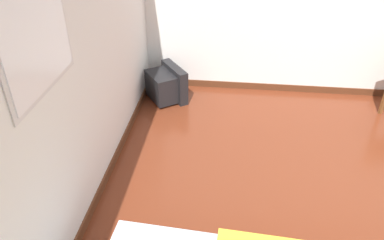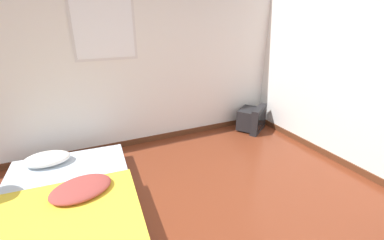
{
  "view_description": "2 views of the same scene",
  "coord_description": "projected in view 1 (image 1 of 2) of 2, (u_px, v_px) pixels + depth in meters",
  "views": [
    {
      "loc": [
        -2.06,
        1.37,
        2.45
      ],
      "look_at": [
        0.74,
        1.69,
        0.62
      ],
      "focal_mm": 35.0,
      "sensor_mm": 36.0,
      "label": 1
    },
    {
      "loc": [
        -0.56,
        -1.2,
        1.88
      ],
      "look_at": [
        0.72,
        1.55,
        0.66
      ],
      "focal_mm": 24.0,
      "sensor_mm": 36.0,
      "label": 2
    }
  ],
  "objects": [
    {
      "name": "crt_tv",
      "position": [
        167.0,
        85.0,
        4.83
      ],
      "size": [
        0.63,
        0.6,
        0.44
      ],
      "color": "black",
      "rests_on": "ground_plane"
    },
    {
      "name": "wall_back",
      "position": [
        52.0,
        88.0,
        2.46
      ],
      "size": [
        7.58,
        0.08,
        2.6
      ],
      "color": "white",
      "rests_on": "ground_plane"
    }
  ]
}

